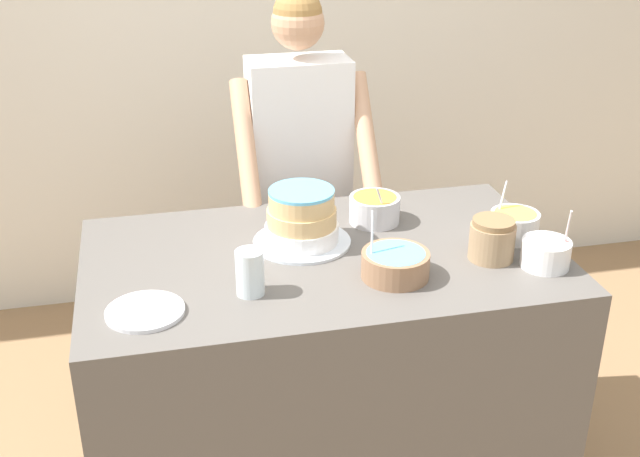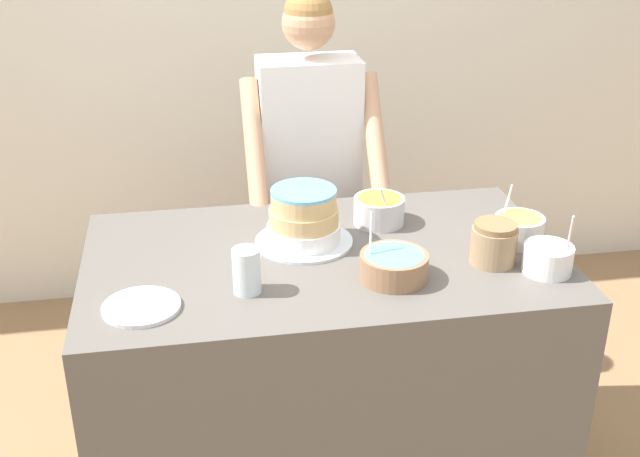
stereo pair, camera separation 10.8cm
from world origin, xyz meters
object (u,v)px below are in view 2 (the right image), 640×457
(cake, at_px, (304,219))
(ceramic_plate, at_px, (141,307))
(frosting_bowl_blue, at_px, (394,265))
(frosting_bowl_orange, at_px, (379,209))
(person_baker, at_px, (310,159))
(drinking_glass, at_px, (247,271))
(frosting_bowl_pink, at_px, (548,258))
(stoneware_jar, at_px, (494,243))
(frosting_bowl_yellow, at_px, (519,228))

(cake, bearing_deg, ceramic_plate, -146.88)
(frosting_bowl_blue, distance_m, ceramic_plate, 0.71)
(frosting_bowl_orange, bearing_deg, frosting_bowl_blue, -97.32)
(person_baker, height_order, drinking_glass, person_baker)
(frosting_bowl_pink, bearing_deg, drinking_glass, 177.88)
(frosting_bowl_pink, bearing_deg, frosting_bowl_orange, 134.23)
(cake, relative_size, frosting_bowl_pink, 1.55)
(frosting_bowl_orange, distance_m, frosting_bowl_pink, 0.58)
(frosting_bowl_orange, relative_size, drinking_glass, 1.28)
(frosting_bowl_blue, distance_m, stoneware_jar, 0.32)
(frosting_bowl_blue, bearing_deg, frosting_bowl_orange, 82.68)
(frosting_bowl_yellow, distance_m, ceramic_plate, 1.17)
(frosting_bowl_blue, xyz_separation_m, ceramic_plate, (-0.71, -0.05, -0.04))
(stoneware_jar, bearing_deg, drinking_glass, -176.11)
(frosting_bowl_orange, relative_size, stoneware_jar, 1.22)
(person_baker, bearing_deg, frosting_bowl_yellow, -52.12)
(cake, relative_size, frosting_bowl_yellow, 1.78)
(frosting_bowl_yellow, xyz_separation_m, drinking_glass, (-0.86, -0.17, 0.02))
(ceramic_plate, bearing_deg, frosting_bowl_yellow, 10.37)
(person_baker, distance_m, ceramic_plate, 1.10)
(frosting_bowl_orange, distance_m, drinking_glass, 0.60)
(cake, relative_size, ceramic_plate, 1.46)
(person_baker, xyz_separation_m, stoneware_jar, (0.42, -0.82, 0.01))
(frosting_bowl_yellow, bearing_deg, ceramic_plate, -169.63)
(person_baker, height_order, stoneware_jar, person_baker)
(person_baker, bearing_deg, drinking_glass, -109.99)
(cake, height_order, frosting_bowl_blue, frosting_bowl_blue)
(person_baker, bearing_deg, frosting_bowl_pink, -58.45)
(stoneware_jar, bearing_deg, ceramic_plate, -174.73)
(frosting_bowl_blue, bearing_deg, frosting_bowl_pink, -4.64)
(frosting_bowl_pink, xyz_separation_m, frosting_bowl_yellow, (-0.01, 0.20, 0.00))
(frosting_bowl_pink, bearing_deg, cake, 155.26)
(ceramic_plate, bearing_deg, person_baker, 56.48)
(frosting_bowl_orange, height_order, frosting_bowl_blue, frosting_bowl_blue)
(cake, distance_m, stoneware_jar, 0.58)
(frosting_bowl_pink, height_order, ceramic_plate, frosting_bowl_pink)
(frosting_bowl_blue, bearing_deg, drinking_glass, -179.40)
(cake, bearing_deg, frosting_bowl_orange, 21.60)
(ceramic_plate, relative_size, stoneware_jar, 1.55)
(frosting_bowl_blue, bearing_deg, ceramic_plate, -176.05)
(frosting_bowl_orange, height_order, drinking_glass, frosting_bowl_orange)
(stoneware_jar, bearing_deg, frosting_bowl_blue, -171.79)
(frosting_bowl_pink, bearing_deg, stoneware_jar, 148.63)
(frosting_bowl_blue, height_order, drinking_glass, frosting_bowl_blue)
(frosting_bowl_orange, bearing_deg, ceramic_plate, -150.65)
(cake, xyz_separation_m, frosting_bowl_pink, (0.67, -0.31, -0.04))
(frosting_bowl_yellow, bearing_deg, frosting_bowl_pink, -88.05)
(frosting_bowl_blue, relative_size, stoneware_jar, 1.44)
(frosting_bowl_yellow, height_order, drinking_glass, frosting_bowl_yellow)
(frosting_bowl_orange, distance_m, stoneware_jar, 0.43)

